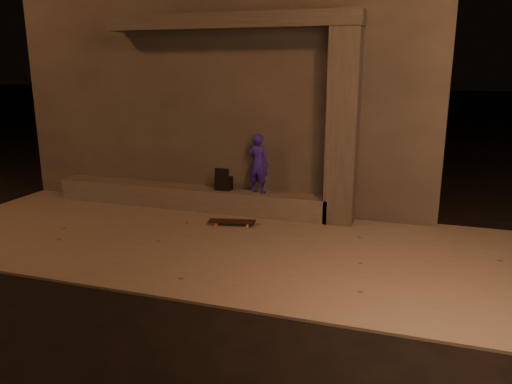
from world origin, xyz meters
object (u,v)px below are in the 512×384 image
(column, at_px, (343,129))
(skateboard, at_px, (232,221))
(backpack, at_px, (224,182))
(skateboarder, at_px, (258,163))

(column, height_order, skateboard, column)
(skateboard, bearing_deg, backpack, 108.53)
(column, distance_m, backpack, 2.67)
(skateboarder, bearing_deg, column, -171.45)
(backpack, relative_size, skateboard, 0.51)
(column, xyz_separation_m, skateboard, (-1.87, -0.88, -1.72))
(backpack, bearing_deg, skateboard, -60.62)
(column, xyz_separation_m, skateboarder, (-1.64, 0.00, -0.75))
(column, relative_size, skateboard, 3.94)
(skateboard, bearing_deg, column, 13.23)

